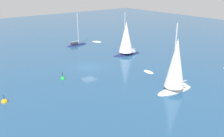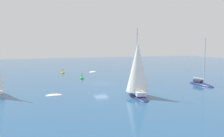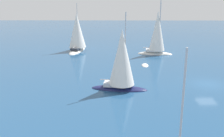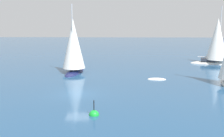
{
  "view_description": "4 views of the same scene",
  "coord_description": "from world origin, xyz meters",
  "px_view_note": "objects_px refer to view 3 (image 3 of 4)",
  "views": [
    {
      "loc": [
        24.55,
        38.9,
        16.07
      ],
      "look_at": [
        -0.22,
        7.22,
        1.74
      ],
      "focal_mm": 39.7,
      "sensor_mm": 36.0,
      "label": 1
    },
    {
      "loc": [
        -41.24,
        11.51,
        7.44
      ],
      "look_at": [
        -0.2,
        -2.06,
        2.79
      ],
      "focal_mm": 37.37,
      "sensor_mm": 36.0,
      "label": 2
    },
    {
      "loc": [
        -12.37,
        -33.72,
        11.89
      ],
      "look_at": [
        -12.75,
        -0.53,
        2.26
      ],
      "focal_mm": 42.92,
      "sensor_mm": 36.0,
      "label": 3
    },
    {
      "loc": [
        30.72,
        4.44,
        8.16
      ],
      "look_at": [
        -12.23,
        3.27,
        0.53
      ],
      "focal_mm": 48.89,
      "sensor_mm": 36.0,
      "label": 4
    }
  ],
  "objects_px": {
    "yacht": "(77,34)",
    "sloop": "(157,35)",
    "yacht_1": "(121,62)",
    "dinghy": "(145,65)"
  },
  "relations": [
    {
      "from": "yacht_1",
      "to": "dinghy",
      "type": "distance_m",
      "value": 12.47
    },
    {
      "from": "yacht",
      "to": "sloop",
      "type": "height_order",
      "value": "sloop"
    },
    {
      "from": "yacht",
      "to": "sloop",
      "type": "distance_m",
      "value": 16.07
    },
    {
      "from": "yacht_1",
      "to": "yacht",
      "type": "bearing_deg",
      "value": 118.0
    },
    {
      "from": "yacht",
      "to": "sloop",
      "type": "bearing_deg",
      "value": -89.84
    },
    {
      "from": "yacht_1",
      "to": "dinghy",
      "type": "relative_size",
      "value": 4.13
    },
    {
      "from": "yacht",
      "to": "dinghy",
      "type": "distance_m",
      "value": 17.36
    },
    {
      "from": "yacht",
      "to": "yacht_1",
      "type": "height_order",
      "value": "yacht_1"
    },
    {
      "from": "sloop",
      "to": "yacht_1",
      "type": "bearing_deg",
      "value": -103.24
    },
    {
      "from": "yacht",
      "to": "yacht_1",
      "type": "distance_m",
      "value": 24.05
    }
  ]
}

